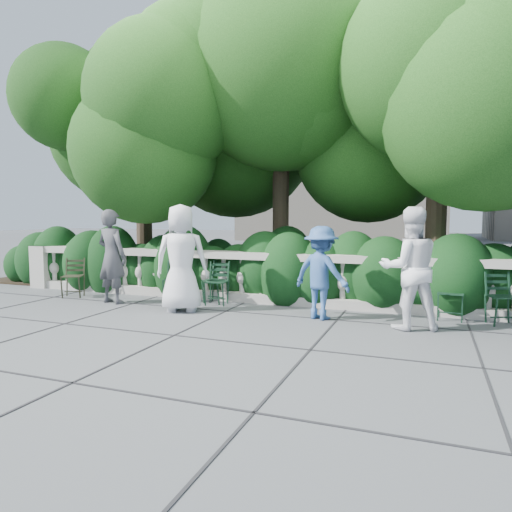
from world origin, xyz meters
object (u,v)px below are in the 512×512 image
(person_casual_man, at_px, (410,268))
(chair_a, at_px, (173,303))
(person_businessman, at_px, (181,258))
(chair_d, at_px, (449,322))
(person_woman_grey, at_px, (112,257))
(chair_b, at_px, (214,306))
(chair_weathered, at_px, (71,298))
(chair_c, at_px, (211,304))
(chair_e, at_px, (506,327))
(person_older_blue, at_px, (321,273))

(person_casual_man, bearing_deg, chair_a, -26.11)
(chair_a, relative_size, person_businessman, 0.44)
(chair_d, distance_m, person_woman_grey, 6.25)
(chair_b, relative_size, person_businessman, 0.44)
(person_businessman, height_order, person_casual_man, person_businessman)
(person_woman_grey, xyz_separation_m, person_casual_man, (5.55, -0.10, 0.00))
(chair_weathered, distance_m, person_businessman, 2.99)
(chair_c, height_order, chair_e, same)
(chair_b, xyz_separation_m, chair_weathered, (-3.16, -0.31, 0.00))
(person_older_blue, bearing_deg, chair_a, 13.08)
(person_older_blue, bearing_deg, chair_e, -151.20)
(person_woman_grey, relative_size, person_casual_man, 1.00)
(chair_b, distance_m, chair_d, 4.14)
(chair_c, bearing_deg, person_businessman, -95.42)
(chair_weathered, xyz_separation_m, person_casual_man, (6.69, -0.21, 0.93))
(chair_d, distance_m, person_older_blue, 2.21)
(chair_e, xyz_separation_m, person_woman_grey, (-6.96, -0.55, 0.92))
(chair_c, xyz_separation_m, person_older_blue, (2.28, -0.49, 0.77))
(chair_a, xyz_separation_m, chair_b, (0.92, -0.02, 0.00))
(chair_d, bearing_deg, chair_c, -175.76)
(chair_c, height_order, person_woman_grey, person_woman_grey)
(chair_d, relative_size, chair_weathered, 1.00)
(person_casual_man, bearing_deg, chair_b, -27.61)
(chair_a, bearing_deg, chair_d, -13.43)
(chair_b, relative_size, chair_weathered, 1.00)
(chair_b, xyz_separation_m, chair_e, (4.94, 0.13, 0.00))
(chair_e, bearing_deg, person_casual_man, -174.31)
(chair_b, bearing_deg, chair_d, -5.66)
(chair_weathered, xyz_separation_m, person_older_blue, (5.30, -0.02, 0.77))
(chair_weathered, bearing_deg, person_older_blue, -25.49)
(person_businessman, height_order, person_older_blue, person_businessman)
(chair_d, relative_size, person_businessman, 0.44)
(person_businessman, bearing_deg, person_older_blue, 167.43)
(person_casual_man, bearing_deg, chair_d, -149.91)
(chair_e, xyz_separation_m, person_businessman, (-5.29, -0.75, 0.96))
(chair_c, relative_size, person_businessman, 0.44)
(person_casual_man, xyz_separation_m, person_older_blue, (-1.40, 0.19, -0.15))
(person_woman_grey, bearing_deg, chair_weathered, 2.99)
(chair_a, height_order, person_older_blue, person_older_blue)
(chair_c, bearing_deg, person_older_blue, -3.44)
(chair_d, bearing_deg, person_businessman, -165.85)
(chair_a, xyz_separation_m, person_woman_grey, (-1.10, -0.44, 0.92))
(chair_e, xyz_separation_m, chair_weathered, (-8.11, -0.44, 0.00))
(chair_d, xyz_separation_m, chair_e, (0.81, -0.06, 0.00))
(chair_b, height_order, chair_e, same)
(chair_e, relative_size, chair_weathered, 1.00)
(chair_c, relative_size, person_older_blue, 0.54)
(person_businessman, height_order, person_woman_grey, person_businessman)
(chair_weathered, distance_m, person_woman_grey, 1.48)
(chair_e, height_order, person_businessman, person_businessman)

